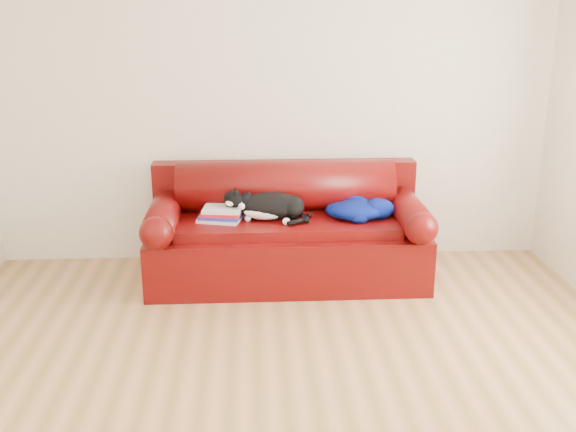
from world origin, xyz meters
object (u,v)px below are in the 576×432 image
sofa_base (287,249)px  cat (270,207)px  blanket (359,209)px  book_stack (221,214)px

sofa_base → cat: cat is taller
blanket → cat: bearing=-179.0°
sofa_base → blanket: (0.55, -0.03, 0.33)m
book_stack → blanket: size_ratio=0.63×
cat → blanket: 0.68m
sofa_base → blanket: size_ratio=3.66×
book_stack → sofa_base: bearing=5.2°
book_stack → blanket: bearing=1.1°
cat → blanket: size_ratio=1.18×
sofa_base → blanket: blanket is taller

